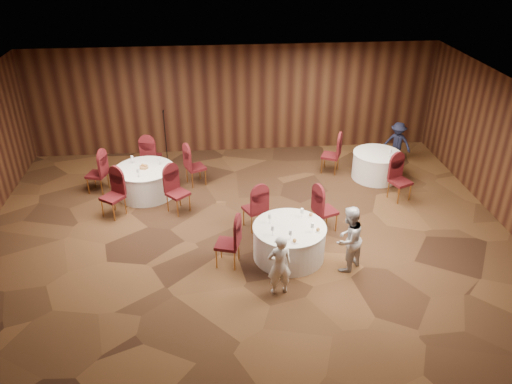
{
  "coord_description": "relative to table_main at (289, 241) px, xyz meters",
  "views": [
    {
      "loc": [
        -0.68,
        -9.24,
        6.33
      ],
      "look_at": [
        0.2,
        0.2,
        1.1
      ],
      "focal_mm": 35.0,
      "sensor_mm": 36.0,
      "label": 1
    }
  ],
  "objects": [
    {
      "name": "ground",
      "position": [
        -0.81,
        0.7,
        -0.38
      ],
      "size": [
        12.0,
        12.0,
        0.0
      ],
      "primitive_type": "plane",
      "color": "black",
      "rests_on": "ground"
    },
    {
      "name": "room_shell",
      "position": [
        -0.81,
        0.7,
        1.59
      ],
      "size": [
        12.0,
        12.0,
        12.0
      ],
      "color": "silver",
      "rests_on": "ground"
    },
    {
      "name": "table_main",
      "position": [
        0.0,
        0.0,
        0.0
      ],
      "size": [
        1.53,
        1.53,
        0.74
      ],
      "color": "silver",
      "rests_on": "ground"
    },
    {
      "name": "table_left",
      "position": [
        -3.28,
        3.05,
        0.0
      ],
      "size": [
        1.52,
        1.52,
        0.74
      ],
      "color": "silver",
      "rests_on": "ground"
    },
    {
      "name": "table_right",
      "position": [
        2.93,
        3.41,
        0.0
      ],
      "size": [
        1.31,
        1.31,
        0.74
      ],
      "color": "silver",
      "rests_on": "ground"
    },
    {
      "name": "chairs_main",
      "position": [
        -0.31,
        0.67,
        0.12
      ],
      "size": [
        2.93,
        2.01,
        1.0
      ],
      "color": "#380B10",
      "rests_on": "ground"
    },
    {
      "name": "chairs_left",
      "position": [
        -3.22,
        3.05,
        0.12
      ],
      "size": [
        3.21,
        2.93,
        1.0
      ],
      "color": "#380B10",
      "rests_on": "ground"
    },
    {
      "name": "chairs_right",
      "position": [
        2.46,
        3.04,
        0.12
      ],
      "size": [
        2.09,
        2.4,
        1.0
      ],
      "color": "#380B10",
      "rests_on": "ground"
    },
    {
      "name": "tabletop_main",
      "position": [
        0.14,
        -0.11,
        0.47
      ],
      "size": [
        1.06,
        1.08,
        0.22
      ],
      "color": "silver",
      "rests_on": "table_main"
    },
    {
      "name": "tabletop_left",
      "position": [
        -3.28,
        3.06,
        0.45
      ],
      "size": [
        0.78,
        0.85,
        0.22
      ],
      "color": "silver",
      "rests_on": "table_left"
    },
    {
      "name": "tabletop_right",
      "position": [
        3.18,
        3.15,
        0.52
      ],
      "size": [
        0.08,
        0.08,
        0.22
      ],
      "color": "silver",
      "rests_on": "table_right"
    },
    {
      "name": "mic_stand",
      "position": [
        -2.85,
        4.92,
        0.09
      ],
      "size": [
        0.24,
        0.24,
        1.59
      ],
      "color": "black",
      "rests_on": "ground"
    },
    {
      "name": "woman_a",
      "position": [
        -0.36,
        -1.13,
        0.26
      ],
      "size": [
        0.51,
        0.38,
        1.28
      ],
      "primitive_type": "imported",
      "rotation": [
        0.0,
        0.0,
        3.3
      ],
      "color": "silver",
      "rests_on": "ground"
    },
    {
      "name": "woman_b",
      "position": [
        1.11,
        -0.51,
        0.34
      ],
      "size": [
        0.88,
        0.86,
        1.43
      ],
      "primitive_type": "imported",
      "rotation": [
        0.0,
        0.0,
        3.84
      ],
      "color": "silver",
      "rests_on": "ground"
    },
    {
      "name": "man_c",
      "position": [
        3.81,
        4.32,
        0.24
      ],
      "size": [
        0.92,
        0.81,
        1.23
      ],
      "primitive_type": "imported",
      "rotation": [
        0.0,
        0.0,
        5.72
      ],
      "color": "black",
      "rests_on": "ground"
    }
  ]
}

